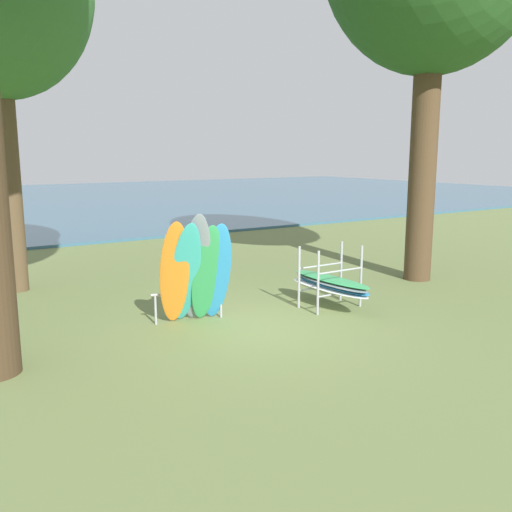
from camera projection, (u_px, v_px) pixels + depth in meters
name	position (u px, v px, depth m)	size (l,w,h in m)	color
ground_plane	(253.00, 326.00, 10.08)	(80.00, 80.00, 0.00)	olive
lake_water	(0.00, 203.00, 33.68)	(80.00, 36.00, 0.10)	#38607A
leaning_board_pile	(195.00, 273.00, 9.94)	(1.51, 1.11, 2.08)	orange
board_storage_rack	(330.00, 283.00, 11.21)	(1.15, 2.13, 1.25)	#9EA0A5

